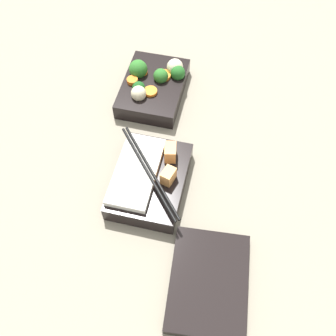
# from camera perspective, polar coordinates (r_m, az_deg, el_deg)

# --- Properties ---
(ground_plane) EXTENTS (3.00, 3.00, 0.00)m
(ground_plane) POSITION_cam_1_polar(r_m,az_deg,el_deg) (0.81, -2.14, 4.88)
(ground_plane) COLOR gray
(bento_tray_vegetable) EXTENTS (0.17, 0.13, 0.07)m
(bento_tray_vegetable) POSITION_cam_1_polar(r_m,az_deg,el_deg) (0.86, -2.12, 11.90)
(bento_tray_vegetable) COLOR black
(bento_tray_vegetable) RESTS_ON ground_plane
(bento_tray_rice) EXTENTS (0.17, 0.15, 0.07)m
(bento_tray_rice) POSITION_cam_1_polar(r_m,az_deg,el_deg) (0.72, -2.83, -1.56)
(bento_tray_rice) COLOR black
(bento_tray_rice) RESTS_ON ground_plane
(bento_lid) EXTENTS (0.18, 0.14, 0.02)m
(bento_lid) POSITION_cam_1_polar(r_m,az_deg,el_deg) (0.66, 5.90, -16.16)
(bento_lid) COLOR black
(bento_lid) RESTS_ON ground_plane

